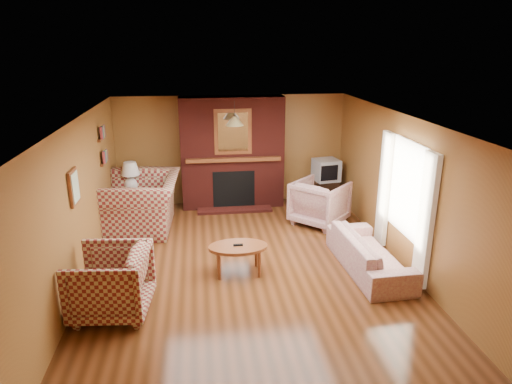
{
  "coord_description": "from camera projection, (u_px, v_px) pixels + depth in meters",
  "views": [
    {
      "loc": [
        -0.73,
        -6.61,
        3.46
      ],
      "look_at": [
        0.2,
        0.6,
        1.07
      ],
      "focal_mm": 32.0,
      "sensor_mm": 36.0,
      "label": 1
    }
  ],
  "objects": [
    {
      "name": "side_table",
      "position": [
        133.0,
        205.0,
        9.36
      ],
      "size": [
        0.44,
        0.44,
        0.58
      ],
      "primitive_type": "cube",
      "rotation": [
        0.0,
        0.0,
        0.02
      ],
      "color": "brown",
      "rests_on": "floor"
    },
    {
      "name": "tv_stand",
      "position": [
        325.0,
        192.0,
        10.2
      ],
      "size": [
        0.55,
        0.5,
        0.56
      ],
      "primitive_type": "cube",
      "rotation": [
        0.0,
        0.0,
        -0.07
      ],
      "color": "black",
      "rests_on": "floor"
    },
    {
      "name": "wall_right",
      "position": [
        402.0,
        190.0,
        7.33
      ],
      "size": [
        0.0,
        6.5,
        6.5
      ],
      "primitive_type": "plane",
      "rotation": [
        1.57,
        0.0,
        -1.57
      ],
      "color": "olive",
      "rests_on": "floor"
    },
    {
      "name": "floral_sofa",
      "position": [
        369.0,
        253.0,
        7.23
      ],
      "size": [
        0.85,
        2.0,
        0.57
      ],
      "primitive_type": "imported",
      "rotation": [
        0.0,
        0.0,
        1.62
      ],
      "color": "#C3B697",
      "rests_on": "floor"
    },
    {
      "name": "ceiling",
      "position": [
        247.0,
        119.0,
        6.65
      ],
      "size": [
        6.5,
        6.5,
        0.0
      ],
      "primitive_type": "plane",
      "rotation": [
        3.14,
        0.0,
        0.0
      ],
      "color": "silver",
      "rests_on": "wall_back"
    },
    {
      "name": "botanical_print",
      "position": [
        74.0,
        187.0,
        6.33
      ],
      "size": [
        0.05,
        0.4,
        0.5
      ],
      "color": "brown",
      "rests_on": "wall_left"
    },
    {
      "name": "crt_tv",
      "position": [
        326.0,
        170.0,
        10.03
      ],
      "size": [
        0.59,
        0.59,
        0.47
      ],
      "color": "#A9ABB0",
      "rests_on": "tv_stand"
    },
    {
      "name": "floor",
      "position": [
        248.0,
        267.0,
        7.4
      ],
      "size": [
        6.5,
        6.5,
        0.0
      ],
      "primitive_type": "plane",
      "color": "#44230E",
      "rests_on": "ground"
    },
    {
      "name": "wall_front",
      "position": [
        290.0,
        316.0,
        3.96
      ],
      "size": [
        6.5,
        0.0,
        6.5
      ],
      "primitive_type": "plane",
      "rotation": [
        -1.57,
        0.0,
        0.0
      ],
      "color": "olive",
      "rests_on": "floor"
    },
    {
      "name": "plaid_armchair",
      "position": [
        110.0,
        282.0,
        6.01
      ],
      "size": [
        1.09,
        1.06,
        0.91
      ],
      "primitive_type": "imported",
      "rotation": [
        0.0,
        0.0,
        -1.67
      ],
      "color": "maroon",
      "rests_on": "floor"
    },
    {
      "name": "wall_left",
      "position": [
        80.0,
        204.0,
        6.72
      ],
      "size": [
        0.0,
        6.5,
        6.5
      ],
      "primitive_type": "plane",
      "rotation": [
        1.57,
        0.0,
        1.57
      ],
      "color": "olive",
      "rests_on": "floor"
    },
    {
      "name": "coffee_table",
      "position": [
        238.0,
        249.0,
        7.08
      ],
      "size": [
        0.92,
        0.57,
        0.49
      ],
      "color": "brown",
      "rests_on": "floor"
    },
    {
      "name": "window_right",
      "position": [
        404.0,
        199.0,
        7.16
      ],
      "size": [
        0.1,
        1.85,
        2.0
      ],
      "color": "silver",
      "rests_on": "wall_right"
    },
    {
      "name": "floral_armchair",
      "position": [
        320.0,
        202.0,
        9.06
      ],
      "size": [
        1.35,
        1.35,
        0.88
      ],
      "primitive_type": "imported",
      "rotation": [
        0.0,
        0.0,
        2.36
      ],
      "color": "#C3B697",
      "rests_on": "floor"
    },
    {
      "name": "bookshelf",
      "position": [
        104.0,
        145.0,
        8.37
      ],
      "size": [
        0.09,
        0.55,
        0.71
      ],
      "color": "brown",
      "rests_on": "wall_left"
    },
    {
      "name": "table_lamp",
      "position": [
        131.0,
        175.0,
        9.16
      ],
      "size": [
        0.37,
        0.37,
        0.61
      ],
      "color": "silver",
      "rests_on": "side_table"
    },
    {
      "name": "fireplace",
      "position": [
        232.0,
        154.0,
        9.84
      ],
      "size": [
        2.2,
        0.82,
        2.4
      ],
      "color": "#4C1510",
      "rests_on": "floor"
    },
    {
      "name": "plaid_loveseat",
      "position": [
        142.0,
        203.0,
        8.79
      ],
      "size": [
        1.49,
        1.68,
        1.04
      ],
      "primitive_type": "imported",
      "rotation": [
        0.0,
        0.0,
        -1.63
      ],
      "color": "maroon",
      "rests_on": "floor"
    },
    {
      "name": "pendant_light",
      "position": [
        235.0,
        121.0,
        8.94
      ],
      "size": [
        0.36,
        0.36,
        0.48
      ],
      "color": "black",
      "rests_on": "ceiling"
    },
    {
      "name": "wall_back",
      "position": [
        231.0,
        150.0,
        10.09
      ],
      "size": [
        6.5,
        0.0,
        6.5
      ],
      "primitive_type": "plane",
      "rotation": [
        1.57,
        0.0,
        0.0
      ],
      "color": "olive",
      "rests_on": "floor"
    }
  ]
}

